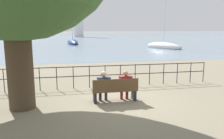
{
  "coord_description": "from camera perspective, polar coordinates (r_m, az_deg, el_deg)",
  "views": [
    {
      "loc": [
        -1.7,
        -7.85,
        2.67
      ],
      "look_at": [
        0.0,
        0.5,
        1.14
      ],
      "focal_mm": 35.0,
      "sensor_mm": 36.0,
      "label": 1
    }
  ],
  "objects": [
    {
      "name": "seated_person_left",
      "position": [
        8.22,
        -2.2,
        -4.0
      ],
      "size": [
        0.49,
        0.35,
        1.18
      ],
      "color": "#2D3347",
      "rests_on": "ground_plane"
    },
    {
      "name": "promenade_railing",
      "position": [
        10.33,
        -1.82,
        -0.83
      ],
      "size": [
        10.46,
        0.04,
        1.05
      ],
      "color": "black",
      "rests_on": "ground_plane"
    },
    {
      "name": "harbor_lighthouse",
      "position": [
        93.8,
        -8.91,
        14.87
      ],
      "size": [
        4.36,
        4.36,
        22.65
      ],
      "color": "white",
      "rests_on": "ground_plane"
    },
    {
      "name": "harbor_water",
      "position": [
        167.9,
        -11.08,
        9.09
      ],
      "size": [
        600.0,
        300.0,
        0.01
      ],
      "color": "slate",
      "rests_on": "ground_plane"
    },
    {
      "name": "park_bench",
      "position": [
        8.28,
        0.78,
        -5.49
      ],
      "size": [
        1.73,
        0.45,
        0.9
      ],
      "color": "brown",
      "rests_on": "ground_plane"
    },
    {
      "name": "sailboat_2",
      "position": [
        34.26,
        13.31,
        5.99
      ],
      "size": [
        4.36,
        6.93,
        10.8
      ],
      "rotation": [
        0.0,
        0.0,
        0.41
      ],
      "color": "silver",
      "rests_on": "ground_plane"
    },
    {
      "name": "sailboat_1",
      "position": [
        44.23,
        -10.25,
        6.97
      ],
      "size": [
        2.62,
        8.59,
        10.1
      ],
      "rotation": [
        0.0,
        0.0,
        0.09
      ],
      "color": "navy",
      "rests_on": "ground_plane"
    },
    {
      "name": "seated_person_right",
      "position": [
        8.4,
        3.48,
        -3.77
      ],
      "size": [
        0.48,
        0.35,
        1.17
      ],
      "color": "maroon",
      "rests_on": "ground_plane"
    },
    {
      "name": "ground_plane",
      "position": [
        8.47,
        0.68,
        -8.18
      ],
      "size": [
        1000.0,
        1000.0,
        0.0
      ],
      "primitive_type": "plane",
      "color": "#7A705B"
    }
  ]
}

